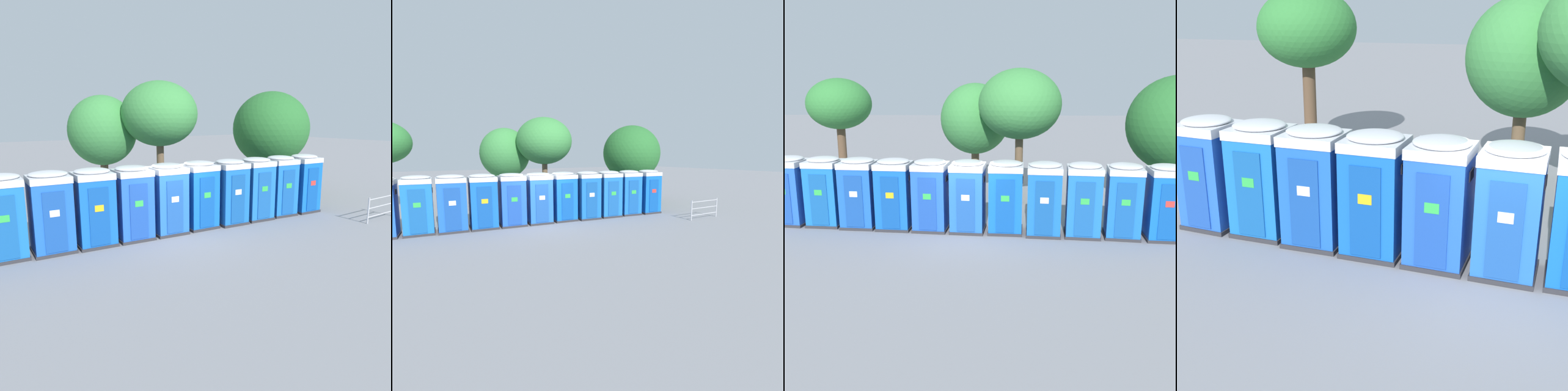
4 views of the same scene
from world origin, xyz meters
The scene contains 15 objects.
ground_plane centered at (0.00, 0.00, 0.00)m, with size 120.00×120.00×0.00m, color gray.
portapotty_1 centered at (-5.24, 0.96, 1.28)m, with size 1.29×1.28×2.54m.
portapotty_2 centered at (-3.92, 0.78, 1.28)m, with size 1.30×1.27×2.54m.
portapotty_3 centered at (-2.60, 0.64, 1.28)m, with size 1.30×1.28×2.54m.
portapotty_4 centered at (-1.28, 0.53, 1.28)m, with size 1.30×1.30×2.54m.
portapotty_5 centered at (0.04, 0.42, 1.28)m, with size 1.29×1.29×2.54m.
portapotty_6 centered at (1.37, 0.36, 1.28)m, with size 1.26×1.26×2.54m.
portapotty_7 centered at (2.68, 0.14, 1.28)m, with size 1.27×1.29×2.54m.
portapotty_8 centered at (4.00, 0.06, 1.28)m, with size 1.30×1.31×2.54m.
portapotty_9 centered at (5.33, -0.03, 1.28)m, with size 1.31×1.34×2.54m.
portapotty_10 centered at (6.64, -0.18, 1.28)m, with size 1.25×1.28×2.54m.
street_tree_0 centered at (0.01, 6.22, 3.49)m, with size 3.18×3.18×5.13m.
street_tree_1 centered at (8.18, 3.37, 3.51)m, with size 4.00×4.00×5.45m.
street_tree_3 centered at (1.97, 4.28, 4.24)m, with size 3.46×3.46×5.73m.
event_barrier centered at (8.10, -3.07, 0.57)m, with size 2.06×0.08×1.05m.
Camera 1 is at (-6.79, -11.06, 4.13)m, focal length 35.00 mm.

